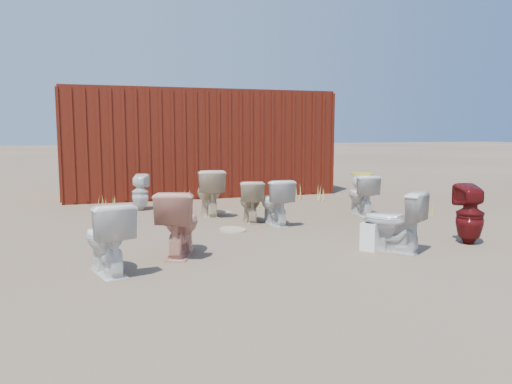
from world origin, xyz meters
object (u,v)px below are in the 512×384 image
object	(u,v)px
shipping_container	(197,143)
toilet_back_e	(359,191)
toilet_back_beige_left	(250,201)
toilet_back_beige_right	(209,193)
toilet_back_a	(140,192)
loose_tank	(376,235)
toilet_front_pink	(179,223)
toilet_front_c	(275,202)
toilet_front_maroon	(470,214)
toilet_front_e	(393,221)
toilet_back_yellowlid	(361,195)
toilet_front_a	(107,238)

from	to	relation	value
shipping_container	toilet_back_e	xyz separation A→B (m)	(2.51, -3.33, -0.88)
toilet_back_beige_left	toilet_back_beige_right	xyz separation A→B (m)	(-0.51, 0.76, 0.07)
toilet_back_a	loose_tank	xyz separation A→B (m)	(2.57, -4.05, -0.17)
toilet_back_a	toilet_back_beige_right	distance (m)	1.51
toilet_front_pink	toilet_back_e	xyz separation A→B (m)	(3.93, 2.67, -0.08)
toilet_front_c	toilet_back_beige_right	size ratio (longest dim) A/B	0.89
shipping_container	toilet_front_maroon	size ratio (longest dim) A/B	7.59
toilet_back_beige_right	loose_tank	bearing A→B (deg)	119.98
toilet_front_maroon	toilet_back_beige_left	xyz separation A→B (m)	(-2.27, 2.41, -0.05)
toilet_front_pink	toilet_back_beige_right	distance (m)	2.78
toilet_front_pink	toilet_back_beige_left	distance (m)	2.36
toilet_front_e	shipping_container	bearing A→B (deg)	-115.07
toilet_back_yellowlid	loose_tank	distance (m)	2.55
toilet_front_pink	shipping_container	bearing A→B (deg)	-82.30
toilet_front_pink	toilet_front_maroon	distance (m)	3.78
toilet_back_yellowlid	toilet_back_e	bearing A→B (deg)	-111.00
shipping_container	toilet_front_c	xyz separation A→B (m)	(0.34, -4.51, -0.83)
toilet_front_e	toilet_front_c	bearing A→B (deg)	-104.43
toilet_front_a	toilet_back_beige_left	xyz separation A→B (m)	(2.31, 2.39, -0.04)
toilet_front_a	toilet_front_c	distance (m)	3.30
toilet_front_a	toilet_back_a	world-z (taller)	toilet_front_a
loose_tank	toilet_front_a	bearing A→B (deg)	148.06
toilet_back_beige_left	toilet_front_e	bearing A→B (deg)	123.73
toilet_front_e	toilet_back_beige_right	size ratio (longest dim) A/B	0.92
toilet_front_maroon	toilet_back_e	bearing A→B (deg)	-82.08
toilet_back_yellowlid	toilet_back_beige_right	bearing A→B (deg)	-10.11
shipping_container	loose_tank	bearing A→B (deg)	-80.98
toilet_back_a	toilet_front_a	bearing A→B (deg)	103.81
shipping_container	toilet_back_beige_right	distance (m)	3.51
shipping_container	toilet_back_yellowlid	bearing A→B (deg)	-62.64
toilet_front_e	loose_tank	world-z (taller)	toilet_front_e
toilet_front_c	toilet_front_maroon	size ratio (longest dim) A/B	0.93
toilet_front_c	toilet_front_a	bearing A→B (deg)	35.01
toilet_front_a	toilet_front_pink	distance (m)	1.00
toilet_front_pink	loose_tank	bearing A→B (deg)	-168.28
toilet_front_c	toilet_back_a	size ratio (longest dim) A/B	1.07
shipping_container	toilet_back_e	world-z (taller)	shipping_container
toilet_front_pink	toilet_back_beige_right	xyz separation A→B (m)	(0.96, 2.61, 0.02)
toilet_front_e	loose_tank	xyz separation A→B (m)	(-0.10, 0.22, -0.20)
toilet_front_maroon	loose_tank	world-z (taller)	toilet_front_maroon
toilet_front_maroon	toilet_back_a	bearing A→B (deg)	-36.16
toilet_front_c	toilet_back_a	xyz separation A→B (m)	(-1.90, 2.17, -0.03)
toilet_front_a	toilet_back_a	size ratio (longest dim) A/B	1.12
toilet_front_pink	toilet_back_yellowlid	size ratio (longest dim) A/B	1.10
toilet_back_yellowlid	toilet_front_maroon	bearing A→B (deg)	100.09
toilet_front_c	shipping_container	bearing A→B (deg)	-88.49
toilet_front_pink	toilet_back_e	world-z (taller)	toilet_front_pink
toilet_front_maroon	toilet_front_e	distance (m)	1.21
toilet_back_beige_right	toilet_back_e	distance (m)	2.97
shipping_container	toilet_back_beige_left	world-z (taller)	shipping_container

